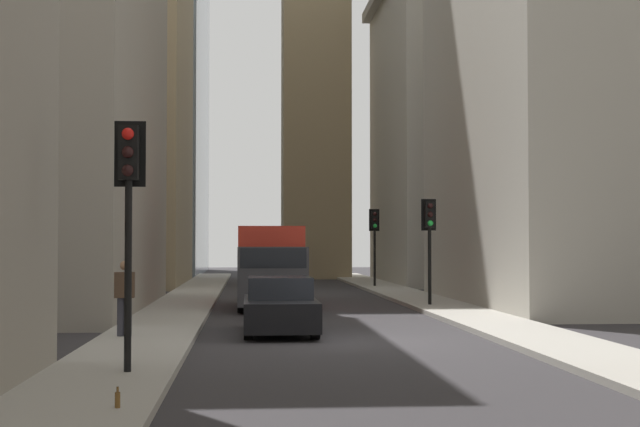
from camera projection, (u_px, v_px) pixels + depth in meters
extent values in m
plane|color=#302D30|center=(344.00, 341.00, 21.33)|extent=(135.00, 135.00, 0.00)
cube|color=#A8A399|center=(145.00, 340.00, 20.99)|extent=(90.00, 2.20, 0.14)
cube|color=#A8A399|center=(535.00, 337.00, 21.68)|extent=(90.00, 2.20, 0.14)
cube|color=#B7B2A5|center=(472.00, 102.00, 53.18)|extent=(13.83, 10.00, 20.72)
cube|color=#9E8966|center=(93.00, 92.00, 50.39)|extent=(13.35, 10.00, 20.93)
cube|color=#9E8966|center=(315.00, 133.00, 60.97)|extent=(4.33, 4.33, 19.00)
cube|color=red|center=(270.00, 263.00, 33.33)|extent=(4.60, 2.25, 2.60)
cube|color=#38383D|center=(272.00, 276.00, 30.13)|extent=(1.90, 2.25, 1.90)
cube|color=black|center=(273.00, 258.00, 30.15)|extent=(1.92, 2.09, 0.64)
cylinder|color=black|center=(303.00, 299.00, 30.18)|extent=(0.88, 0.28, 0.88)
cylinder|color=black|center=(242.00, 300.00, 30.03)|extent=(0.88, 0.28, 0.88)
cylinder|color=black|center=(296.00, 292.00, 34.76)|extent=(0.88, 0.28, 0.88)
cylinder|color=black|center=(243.00, 292.00, 34.61)|extent=(0.88, 0.28, 0.88)
cube|color=black|center=(280.00, 313.00, 23.12)|extent=(4.30, 1.78, 0.70)
cube|color=black|center=(280.00, 287.00, 23.33)|extent=(2.10, 1.58, 0.54)
cylinder|color=black|center=(315.00, 326.00, 21.82)|extent=(0.64, 0.22, 0.64)
cylinder|color=black|center=(248.00, 326.00, 21.70)|extent=(0.64, 0.22, 0.64)
cylinder|color=black|center=(308.00, 317.00, 24.51)|extent=(0.64, 0.22, 0.64)
cylinder|color=black|center=(248.00, 317.00, 24.39)|extent=(0.64, 0.22, 0.64)
cylinder|color=black|center=(128.00, 276.00, 15.31)|extent=(0.12, 0.12, 3.15)
cube|color=black|center=(129.00, 153.00, 15.38)|extent=(0.28, 0.32, 0.90)
cube|color=black|center=(130.00, 154.00, 15.53)|extent=(0.03, 0.52, 1.10)
sphere|color=red|center=(128.00, 134.00, 15.23)|extent=(0.20, 0.20, 0.20)
sphere|color=black|center=(128.00, 152.00, 15.22)|extent=(0.20, 0.20, 0.20)
sphere|color=black|center=(128.00, 170.00, 15.21)|extent=(0.20, 0.20, 0.20)
cylinder|color=black|center=(430.00, 266.00, 32.27)|extent=(0.12, 0.12, 2.67)
cube|color=black|center=(429.00, 215.00, 32.33)|extent=(0.28, 0.32, 0.90)
cube|color=black|center=(429.00, 215.00, 32.48)|extent=(0.03, 0.52, 1.10)
sphere|color=black|center=(430.00, 206.00, 32.18)|extent=(0.20, 0.20, 0.20)
sphere|color=black|center=(430.00, 215.00, 32.17)|extent=(0.20, 0.20, 0.20)
sphere|color=green|center=(430.00, 223.00, 32.16)|extent=(0.20, 0.20, 0.20)
cylinder|color=black|center=(375.00, 257.00, 46.50)|extent=(0.12, 0.12, 2.85)
cube|color=black|center=(375.00, 220.00, 46.56)|extent=(0.28, 0.32, 0.90)
cube|color=black|center=(374.00, 220.00, 46.71)|extent=(0.03, 0.52, 1.10)
sphere|color=black|center=(375.00, 214.00, 46.41)|extent=(0.20, 0.20, 0.20)
sphere|color=black|center=(375.00, 220.00, 46.40)|extent=(0.20, 0.20, 0.20)
sphere|color=green|center=(375.00, 226.00, 46.39)|extent=(0.20, 0.20, 0.20)
cylinder|color=#33333D|center=(128.00, 317.00, 21.16)|extent=(0.16, 0.16, 0.87)
cylinder|color=#33333D|center=(121.00, 317.00, 21.15)|extent=(0.16, 0.16, 0.87)
cube|color=#4C3828|center=(125.00, 285.00, 21.18)|extent=(0.26, 0.44, 0.58)
sphere|color=#936B4C|center=(125.00, 265.00, 21.19)|extent=(0.22, 0.22, 0.22)
cylinder|color=brown|center=(118.00, 400.00, 11.90)|extent=(0.07, 0.07, 0.20)
cylinder|color=brown|center=(118.00, 389.00, 11.90)|extent=(0.03, 0.03, 0.07)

